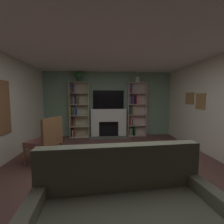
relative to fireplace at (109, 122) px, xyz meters
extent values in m
plane|color=brown|center=(0.00, -3.01, -0.58)|extent=(7.52, 7.52, 0.00)
cube|color=gray|center=(0.00, 0.16, 0.68)|extent=(5.11, 0.06, 2.52)
cube|color=olive|center=(2.48, -1.81, 0.83)|extent=(0.03, 0.38, 0.45)
cube|color=#475C4E|center=(2.47, -1.81, 0.83)|extent=(0.01, 0.32, 0.39)
cube|color=olive|center=(2.48, -1.30, 0.91)|extent=(0.03, 0.41, 0.37)
cube|color=#406C44|center=(2.47, -1.30, 0.91)|extent=(0.01, 0.35, 0.31)
cube|color=white|center=(0.00, -3.01, 1.97)|extent=(5.11, 6.39, 0.06)
cube|color=white|center=(-0.53, 0.00, -0.28)|extent=(0.31, 0.25, 0.59)
cube|color=white|center=(0.53, 0.00, -0.28)|extent=(0.31, 0.25, 0.59)
cube|color=white|center=(0.00, 0.00, 0.26)|extent=(1.36, 0.25, 0.48)
cube|color=black|center=(0.00, 0.09, -0.28)|extent=(0.75, 0.08, 0.59)
cube|color=#535C57|center=(0.00, -0.28, -0.56)|extent=(1.46, 0.30, 0.03)
cube|color=black|center=(0.00, 0.10, 0.86)|extent=(1.20, 0.06, 0.72)
cube|color=beige|center=(-1.47, -0.04, 0.48)|extent=(0.02, 0.33, 2.10)
cube|color=beige|center=(-0.76, -0.04, 0.48)|extent=(0.02, 0.33, 2.10)
cube|color=beige|center=(-1.12, 0.12, 0.48)|extent=(0.73, 0.02, 2.10)
cube|color=beige|center=(-1.12, -0.04, -0.57)|extent=(0.69, 0.33, 0.02)
cube|color=black|center=(-1.43, -0.01, -0.43)|extent=(0.04, 0.24, 0.26)
cube|color=beige|center=(-1.38, -0.02, -0.42)|extent=(0.03, 0.27, 0.27)
cube|color=#563B7B|center=(-1.35, -0.01, -0.41)|extent=(0.02, 0.24, 0.30)
cube|color=brown|center=(-1.31, -0.02, -0.39)|extent=(0.02, 0.27, 0.34)
cube|color=beige|center=(-1.12, -0.04, -0.16)|extent=(0.69, 0.33, 0.02)
cube|color=#995F2B|center=(-1.44, 0.00, 0.03)|extent=(0.03, 0.22, 0.36)
cube|color=#51317C|center=(-1.39, 0.01, 0.02)|extent=(0.02, 0.19, 0.34)
cube|color=olive|center=(-1.35, 0.00, -0.04)|extent=(0.03, 0.22, 0.22)
cube|color=brown|center=(-1.31, -0.01, 0.00)|extent=(0.03, 0.25, 0.29)
cube|color=beige|center=(-1.12, -0.04, 0.27)|extent=(0.69, 0.33, 0.02)
cube|color=olive|center=(-1.43, -0.02, 0.45)|extent=(0.03, 0.27, 0.36)
cube|color=olive|center=(-1.39, 0.02, 0.44)|extent=(0.04, 0.19, 0.33)
cube|color=#204D97|center=(-1.33, -0.02, 0.44)|extent=(0.04, 0.27, 0.33)
cube|color=beige|center=(-1.29, 0.02, 0.42)|extent=(0.02, 0.18, 0.30)
cube|color=#173998|center=(-1.24, 0.01, 0.40)|extent=(0.03, 0.20, 0.26)
cube|color=beige|center=(-1.12, -0.04, 0.69)|extent=(0.69, 0.33, 0.02)
cube|color=olive|center=(-1.44, -0.02, 0.86)|extent=(0.03, 0.26, 0.33)
cube|color=#21743F|center=(-1.39, -0.01, 0.81)|extent=(0.04, 0.25, 0.23)
cube|color=#683E71|center=(-1.35, 0.00, 0.85)|extent=(0.02, 0.23, 0.30)
cube|color=beige|center=(-1.32, -0.02, 0.83)|extent=(0.02, 0.26, 0.27)
cube|color=#4B256A|center=(-1.27, 0.00, 0.85)|extent=(0.03, 0.22, 0.32)
cube|color=#2E7252|center=(-1.22, 0.00, 0.85)|extent=(0.04, 0.23, 0.31)
cube|color=brown|center=(-1.16, 0.00, 0.86)|extent=(0.04, 0.23, 0.34)
cube|color=beige|center=(-1.12, -0.04, 1.11)|extent=(0.69, 0.33, 0.02)
cube|color=olive|center=(-1.43, -0.02, 1.23)|extent=(0.04, 0.26, 0.22)
cube|color=#2C478F|center=(-1.38, 0.01, 1.28)|extent=(0.04, 0.21, 0.32)
cube|color=#503374|center=(-1.33, 0.01, 1.29)|extent=(0.03, 0.21, 0.34)
cube|color=beige|center=(-1.12, -0.04, 1.52)|extent=(0.69, 0.33, 0.02)
cube|color=beige|center=(0.76, 0.00, 0.48)|extent=(0.02, 0.26, 2.10)
cube|color=beige|center=(1.47, 0.00, 0.48)|extent=(0.02, 0.26, 2.10)
cube|color=beige|center=(1.12, 0.12, 0.48)|extent=(0.73, 0.02, 2.10)
cube|color=beige|center=(1.12, 0.00, -0.57)|extent=(0.69, 0.26, 0.02)
cube|color=#593A80|center=(0.80, 0.04, -0.42)|extent=(0.03, 0.15, 0.27)
cube|color=beige|center=(0.84, 0.01, -0.42)|extent=(0.03, 0.21, 0.28)
cube|color=olive|center=(0.90, 0.03, -0.42)|extent=(0.04, 0.17, 0.28)
cube|color=#287C38|center=(0.94, 0.04, -0.38)|extent=(0.04, 0.15, 0.36)
cube|color=black|center=(0.99, 0.00, -0.44)|extent=(0.03, 0.22, 0.24)
cube|color=#287F51|center=(1.03, 0.00, -0.38)|extent=(0.03, 0.22, 0.36)
cube|color=beige|center=(1.12, 0.00, -0.16)|extent=(0.69, 0.26, 0.02)
cube|color=#246644|center=(0.80, 0.01, 0.03)|extent=(0.04, 0.20, 0.36)
cube|color=red|center=(0.86, 0.01, 0.03)|extent=(0.04, 0.21, 0.36)
cube|color=beige|center=(0.90, 0.02, -0.03)|extent=(0.02, 0.19, 0.24)
cube|color=black|center=(0.93, 0.03, -0.04)|extent=(0.03, 0.17, 0.22)
cube|color=beige|center=(1.12, 0.00, 0.27)|extent=(0.69, 0.26, 0.02)
cube|color=#173A95|center=(0.80, 0.03, 0.40)|extent=(0.03, 0.16, 0.25)
cube|color=#376D3A|center=(0.84, 0.01, 0.43)|extent=(0.03, 0.20, 0.31)
cube|color=#2A4791|center=(0.89, 0.03, 0.44)|extent=(0.03, 0.16, 0.33)
cube|color=olive|center=(0.94, 0.01, 0.45)|extent=(0.04, 0.20, 0.35)
cube|color=beige|center=(1.12, 0.00, 0.69)|extent=(0.69, 0.26, 0.02)
cube|color=olive|center=(0.80, 0.01, 0.81)|extent=(0.04, 0.21, 0.23)
cube|color=#305389|center=(0.86, 0.01, 0.82)|extent=(0.04, 0.20, 0.24)
cube|color=#4F2C77|center=(0.91, 0.01, 0.87)|extent=(0.02, 0.21, 0.35)
cube|color=#603E78|center=(0.96, 0.01, 0.86)|extent=(0.03, 0.19, 0.33)
cube|color=black|center=(1.02, 0.03, 0.86)|extent=(0.04, 0.16, 0.32)
cube|color=#B31F2C|center=(1.07, 0.01, 0.86)|extent=(0.03, 0.21, 0.34)
cube|color=beige|center=(1.12, 0.00, 1.11)|extent=(0.69, 0.26, 0.02)
cube|color=beige|center=(0.79, 0.01, 1.29)|extent=(0.03, 0.19, 0.34)
cube|color=#A42129|center=(0.84, 0.01, 1.23)|extent=(0.04, 0.20, 0.22)
cube|color=#22558F|center=(0.89, 0.01, 1.29)|extent=(0.04, 0.21, 0.35)
cube|color=beige|center=(1.12, 0.00, 1.52)|extent=(0.69, 0.26, 0.02)
cylinder|color=#494957|center=(-1.12, -0.02, 1.60)|extent=(0.15, 0.15, 0.14)
sphere|color=#2A7832|center=(-1.12, -0.02, 1.77)|extent=(0.26, 0.26, 0.26)
cylinder|color=silver|center=(1.12, -0.02, 1.64)|extent=(0.16, 0.16, 0.22)
cylinder|color=#4C7F3F|center=(1.11, -0.02, 1.81)|extent=(0.01, 0.01, 0.12)
sphere|color=#E4D150|center=(1.11, -0.02, 1.87)|extent=(0.05, 0.05, 0.05)
cylinder|color=#4C7F3F|center=(1.11, -0.02, 1.82)|extent=(0.01, 0.01, 0.15)
sphere|color=#E4D150|center=(1.11, -0.02, 1.89)|extent=(0.04, 0.04, 0.04)
cylinder|color=#4C7F3F|center=(1.11, -0.02, 1.80)|extent=(0.01, 0.01, 0.11)
sphere|color=#E4D150|center=(1.11, -0.02, 1.86)|extent=(0.05, 0.05, 0.05)
cube|color=slate|center=(-0.08, -4.13, 0.10)|extent=(1.94, 0.29, 0.54)
cube|color=slate|center=(0.84, -4.41, -0.30)|extent=(0.20, 0.86, 0.56)
cylinder|color=brown|center=(-1.50, -2.69, -0.35)|extent=(0.04, 0.04, 0.46)
cylinder|color=brown|center=(-1.28, -2.13, -0.35)|extent=(0.04, 0.04, 0.46)
cylinder|color=brown|center=(-1.98, -2.51, -0.35)|extent=(0.04, 0.04, 0.46)
cylinder|color=brown|center=(-1.76, -1.94, -0.35)|extent=(0.04, 0.04, 0.46)
cube|color=#8F5251|center=(-1.63, -2.32, -0.08)|extent=(0.76, 0.81, 0.08)
cube|color=brown|center=(-1.63, -2.32, -0.14)|extent=(0.76, 0.81, 0.04)
cube|color=brown|center=(-1.39, -2.41, 0.19)|extent=(0.29, 0.63, 0.61)
camera|label=1|loc=(-0.31, -5.85, 0.92)|focal=24.24mm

